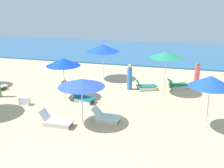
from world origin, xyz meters
TOP-DOWN VIEW (x-y plane):
  - ocean at (0.00, 23.82)m, footprint 60.00×12.36m
  - umbrella_1 at (-0.81, 6.47)m, footprint 2.13×2.13m
  - lounge_chair_1_0 at (0.18, 6.90)m, footprint 1.35×0.71m
  - lounge_chair_1_1 at (-1.90, 5.89)m, footprint 1.50×0.64m
  - umbrella_2 at (-2.98, 9.38)m, footprint 1.94×1.94m
  - lounge_chair_2_0 at (-2.89, 10.38)m, footprint 1.38×0.76m
  - lounge_chair_2_1 at (-1.71, 8.98)m, footprint 1.34×0.86m
  - umbrella_4 at (2.55, 11.62)m, footprint 1.98×1.98m
  - lounge_chair_4_0 at (3.30, 12.70)m, footprint 1.48×1.22m
  - lounge_chair_4_1 at (1.34, 11.88)m, footprint 1.47×1.09m
  - umbrella_7 at (-1.89, 13.58)m, footprint 2.31×2.31m
  - umbrella_8 at (4.72, 7.38)m, footprint 1.88×1.88m
  - beachgoer_2 at (0.37, 11.77)m, footprint 0.41×0.41m
  - beachgoer_3 at (4.48, 13.41)m, footprint 0.36×0.36m
  - cooler_box_0 at (-4.66, 7.82)m, footprint 0.59×0.40m

SIDE VIEW (x-z plane):
  - ocean at x=0.00m, z-range 0.00..0.12m
  - cooler_box_0 at x=-4.66m, z-range 0.00..0.44m
  - lounge_chair_4_0 at x=3.30m, z-range -0.08..0.59m
  - lounge_chair_2_1 at x=-1.71m, z-range -0.10..0.61m
  - lounge_chair_1_1 at x=-1.90m, z-range -0.11..0.63m
  - lounge_chair_1_0 at x=0.18m, z-range -0.07..0.60m
  - lounge_chair_4_1 at x=1.34m, z-range -0.11..0.65m
  - lounge_chair_2_0 at x=-2.89m, z-range -0.08..0.63m
  - beachgoer_3 at x=4.48m, z-range -0.06..1.55m
  - beachgoer_2 at x=0.37m, z-range -0.04..1.59m
  - umbrella_1 at x=-0.81m, z-range 0.90..3.06m
  - umbrella_2 at x=-2.98m, z-range 0.95..3.29m
  - umbrella_8 at x=4.72m, z-range 0.98..3.42m
  - umbrella_7 at x=-1.89m, z-range 0.98..3.45m
  - umbrella_4 at x=2.55m, z-range 1.10..3.65m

